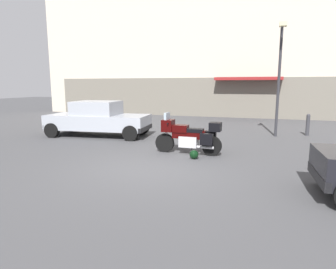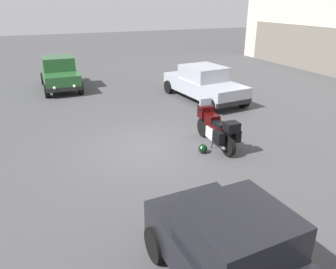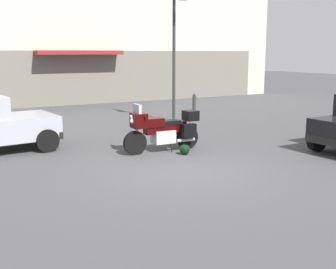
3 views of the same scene
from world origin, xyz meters
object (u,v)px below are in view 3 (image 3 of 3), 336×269
at_px(bollard_curbside, 194,105).
at_px(streetlamp_curbside, 176,47).
at_px(helmet, 185,149).
at_px(motorcycle, 163,129).

bearing_deg(bollard_curbside, streetlamp_curbside, -149.84).
bearing_deg(streetlamp_curbside, helmet, -117.38).
bearing_deg(helmet, bollard_curbside, 55.57).
relative_size(helmet, bollard_curbside, 0.28).
relative_size(streetlamp_curbside, bollard_curbside, 4.86).
distance_m(motorcycle, bollard_curbside, 6.68).
bearing_deg(bollard_curbside, helmet, -124.43).
xyz_separation_m(motorcycle, helmet, (0.32, -0.62, -0.48)).
bearing_deg(motorcycle, streetlamp_curbside, -122.20).
height_order(motorcycle, helmet, motorcycle).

